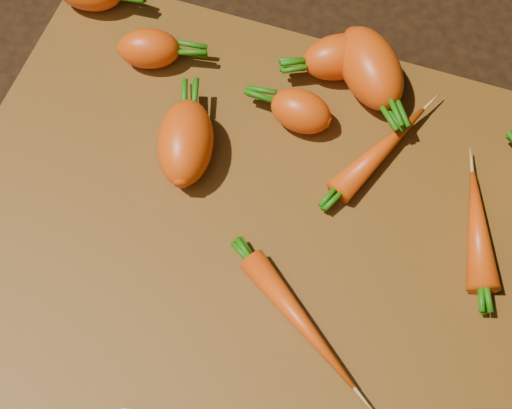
% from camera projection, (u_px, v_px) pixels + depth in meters
% --- Properties ---
extents(ground, '(2.00, 2.00, 0.01)m').
position_uv_depth(ground, '(252.00, 233.00, 0.60)').
color(ground, black).
extents(cutting_board, '(0.50, 0.40, 0.01)m').
position_uv_depth(cutting_board, '(252.00, 227.00, 0.59)').
color(cutting_board, brown).
rests_on(cutting_board, ground).
extents(carrot_1, '(0.06, 0.04, 0.04)m').
position_uv_depth(carrot_1, '(301.00, 111.00, 0.61)').
color(carrot_1, '#EC4D10').
rests_on(carrot_1, cutting_board).
extents(carrot_2, '(0.09, 0.10, 0.05)m').
position_uv_depth(carrot_2, '(370.00, 68.00, 0.62)').
color(carrot_2, '#EC4D10').
rests_on(carrot_2, cutting_board).
extents(carrot_3, '(0.07, 0.09, 0.05)m').
position_uv_depth(carrot_3, '(186.00, 142.00, 0.59)').
color(carrot_3, '#EC4D10').
rests_on(carrot_3, cutting_board).
extents(carrot_4, '(0.08, 0.07, 0.04)m').
position_uv_depth(carrot_4, '(339.00, 57.00, 0.63)').
color(carrot_4, '#EC4D10').
rests_on(carrot_4, cutting_board).
extents(carrot_5, '(0.06, 0.05, 0.04)m').
position_uv_depth(carrot_5, '(149.00, 49.00, 0.64)').
color(carrot_5, '#EC4D10').
rests_on(carrot_5, cutting_board).
extents(carrot_7, '(0.07, 0.11, 0.02)m').
position_uv_depth(carrot_7, '(382.00, 150.00, 0.60)').
color(carrot_7, '#EC4D10').
rests_on(carrot_7, cutting_board).
extents(carrot_8, '(0.12, 0.09, 0.02)m').
position_uv_depth(carrot_8, '(300.00, 321.00, 0.54)').
color(carrot_8, '#EC4D10').
rests_on(carrot_8, cutting_board).
extents(carrot_9, '(0.05, 0.10, 0.03)m').
position_uv_depth(carrot_9, '(478.00, 229.00, 0.57)').
color(carrot_9, '#EC4D10').
rests_on(carrot_9, cutting_board).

